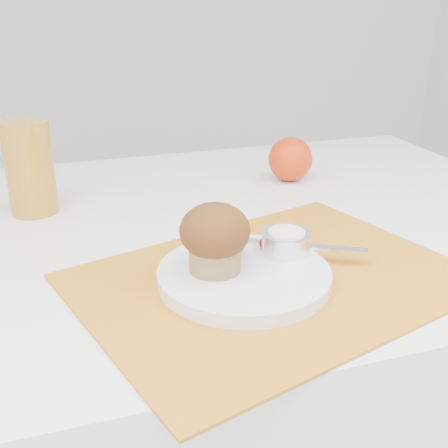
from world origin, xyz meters
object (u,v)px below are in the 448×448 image
object	(u,v)px
juice_glass	(30,168)
muffin	(215,237)
orange	(290,159)
plate	(244,276)
table	(208,409)

from	to	relation	value
juice_glass	muffin	world-z (taller)	juice_glass
orange	muffin	size ratio (longest dim) A/B	0.97
plate	juice_glass	bearing A→B (deg)	125.70
plate	orange	size ratio (longest dim) A/B	2.57
orange	plate	bearing A→B (deg)	-121.75
juice_glass	table	bearing A→B (deg)	-26.12
table	plate	world-z (taller)	plate
plate	muffin	size ratio (longest dim) A/B	2.50
table	orange	distance (m)	0.49
orange	juice_glass	size ratio (longest dim) A/B	0.55
table	plate	bearing A→B (deg)	-93.24
juice_glass	muffin	xyz separation A→B (m)	(0.21, -0.33, -0.01)
muffin	table	bearing A→B (deg)	77.17
plate	muffin	distance (m)	0.06
table	orange	xyz separation A→B (m)	(0.21, 0.15, 0.42)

